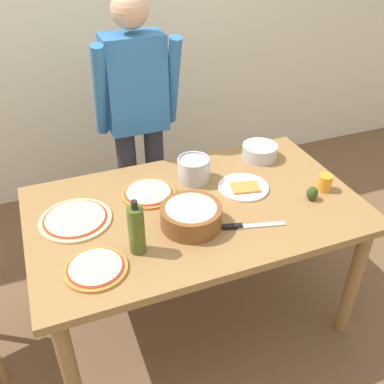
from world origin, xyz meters
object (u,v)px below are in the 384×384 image
Objects in this scene: dining_table at (196,221)px; plate_with_slice at (244,187)px; pizza_raw_on_board at (75,219)px; chef_knife at (246,226)px; person_cook at (138,114)px; popcorn_bowl at (191,214)px; steel_pot at (194,169)px; olive_oil_bottle at (136,230)px; cup_orange at (325,183)px; avocado at (312,193)px; pizza_cooked_on_tray at (148,193)px; mixing_bowl_steel at (260,151)px; pizza_second_cooked at (96,268)px.

plate_with_slice reaches higher than dining_table.
pizza_raw_on_board is at bearing 177.18° from plate_with_slice.
person_cook is at bearing 102.76° from chef_knife.
popcorn_bowl is 0.38m from steel_pot.
olive_oil_bottle reaches higher than steel_pot.
cup_orange is at bearing -9.23° from pizza_raw_on_board.
steel_pot is (0.42, 0.43, -0.05)m from olive_oil_bottle.
dining_table is 5.71× the size of popcorn_bowl.
chef_knife is (0.22, -0.99, -0.17)m from person_cook.
steel_pot reaches higher than avocado.
person_cook is 9.34× the size of steel_pot.
dining_table is 18.82× the size of cup_orange.
chef_knife is at bearing -168.90° from avocado.
cup_orange is at bearing -18.56° from pizza_cooked_on_tray.
avocado is at bearing -84.98° from mixing_bowl_steel.
olive_oil_bottle reaches higher than chef_knife.
plate_with_slice is 0.90× the size of chef_knife.
mixing_bowl_steel is 1.15× the size of steel_pot.
mixing_bowl_steel is 0.78× the size of olive_oil_bottle.
pizza_cooked_on_tray is 0.98× the size of popcorn_bowl.
chef_knife is at bearing -123.75° from mixing_bowl_steel.
person_cook is at bearing 95.38° from dining_table.
person_cook is 0.84m from pizza_raw_on_board.
plate_with_slice is (0.29, 0.05, 0.10)m from dining_table.
avocado is (0.48, -0.38, -0.03)m from steel_pot.
pizza_raw_on_board is at bearing -126.52° from person_cook.
pizza_raw_on_board is 0.66m from steel_pot.
dining_table is 6.15× the size of plate_with_slice.
pizza_cooked_on_tray is at bearing 164.85° from plate_with_slice.
chef_knife reaches higher than dining_table.
pizza_second_cooked is 1.21m from cup_orange.
mixing_bowl_steel is 0.70× the size of chef_knife.
pizza_raw_on_board and pizza_cooked_on_tray have the same top height.
person_cook is 19.06× the size of cup_orange.
pizza_second_cooked is at bearing -85.75° from pizza_raw_on_board.
olive_oil_bottle is (-0.27, -0.97, -0.07)m from person_cook.
pizza_raw_on_board is (-0.49, -0.66, -0.17)m from person_cook.
mixing_bowl_steel reaches higher than pizza_raw_on_board.
mixing_bowl_steel is (1.05, 0.57, 0.03)m from pizza_second_cooked.
popcorn_bowl is 0.74m from cup_orange.
pizza_second_cooked is 0.88m from plate_with_slice.
person_cook reaches higher than olive_oil_bottle.
avocado reaches higher than plate_with_slice.
person_cook reaches higher than dining_table.
person_cook reaches higher than cup_orange.
steel_pot is at bearing 66.73° from popcorn_bowl.
plate_with_slice is at bearing 142.55° from avocado.
dining_table is 6.25× the size of olive_oil_bottle.
plate_with_slice is at bearing 65.15° from chef_knife.
pizza_cooked_on_tray is (-0.19, 0.18, 0.10)m from dining_table.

